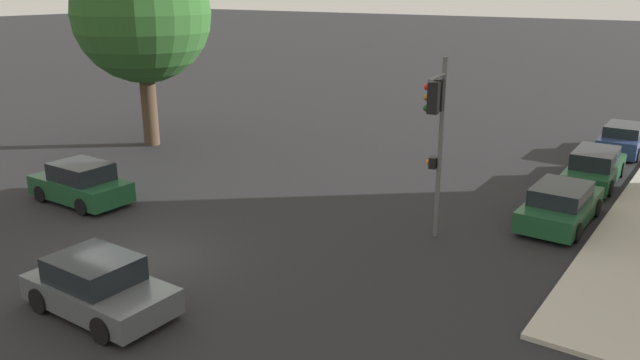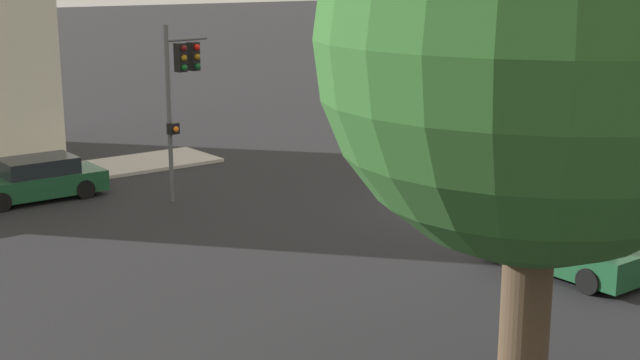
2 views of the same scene
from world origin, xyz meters
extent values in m
plane|color=black|center=(0.00, 0.00, 0.00)|extent=(300.00, 300.00, 0.00)
cylinder|color=#423323|center=(-10.42, 9.61, 1.96)|extent=(0.76, 0.76, 3.91)
sphere|color=#285623|center=(-10.42, 9.61, 6.34)|extent=(6.47, 6.47, 6.47)
cylinder|color=#515456|center=(6.27, 6.65, 2.81)|extent=(0.14, 0.14, 5.62)
cylinder|color=#515456|center=(6.39, 5.88, 5.12)|extent=(0.34, 1.56, 0.10)
cube|color=black|center=(6.35, 6.13, 4.57)|extent=(0.34, 0.34, 0.90)
sphere|color=#590F0F|center=(6.16, 6.10, 4.87)|extent=(0.20, 0.20, 0.20)
sphere|color=#99660F|center=(6.16, 6.10, 4.57)|extent=(0.20, 0.20, 0.20)
sphere|color=#0F511E|center=(6.16, 6.10, 4.27)|extent=(0.20, 0.20, 0.20)
cube|color=black|center=(6.43, 5.62, 4.57)|extent=(0.34, 0.34, 0.90)
sphere|color=red|center=(6.24, 5.59, 4.87)|extent=(0.20, 0.20, 0.20)
sphere|color=#99660F|center=(6.24, 5.59, 4.57)|extent=(0.20, 0.20, 0.20)
sphere|color=#0F511E|center=(6.24, 5.59, 4.27)|extent=(0.20, 0.20, 0.20)
cube|color=black|center=(6.09, 6.62, 2.40)|extent=(0.27, 0.38, 0.35)
sphere|color=orange|center=(5.95, 6.60, 2.40)|extent=(0.18, 0.18, 0.18)
cube|color=#194728|center=(-5.76, 2.27, 0.53)|extent=(3.95, 1.75, 0.72)
cube|color=black|center=(-5.61, 2.27, 1.20)|extent=(2.05, 1.54, 0.62)
cylinder|color=black|center=(-6.99, 1.45, 0.31)|extent=(0.62, 0.22, 0.62)
cylinder|color=black|center=(-6.99, 3.09, 0.31)|extent=(0.62, 0.22, 0.62)
cylinder|color=black|center=(-4.54, 1.45, 0.31)|extent=(0.62, 0.22, 0.62)
cylinder|color=black|center=(-4.54, 3.09, 0.31)|extent=(0.62, 0.22, 0.62)
cube|color=#4C5156|center=(1.64, -2.40, 0.49)|extent=(3.87, 1.83, 0.62)
cube|color=black|center=(1.49, -2.40, 1.10)|extent=(2.01, 1.61, 0.60)
cylinder|color=black|center=(2.84, -1.55, 0.32)|extent=(0.64, 0.22, 0.64)
cylinder|color=black|center=(2.84, -3.26, 0.32)|extent=(0.64, 0.22, 0.64)
cylinder|color=black|center=(0.45, -1.54, 0.32)|extent=(0.64, 0.22, 0.64)
cylinder|color=black|center=(0.44, -3.26, 0.32)|extent=(0.64, 0.22, 0.64)
cube|color=#194728|center=(9.21, 10.06, 0.50)|extent=(1.83, 4.40, 0.67)
cube|color=black|center=(9.20, 9.88, 1.10)|extent=(1.60, 2.29, 0.52)
cylinder|color=black|center=(8.36, 11.42, 0.31)|extent=(0.22, 0.62, 0.62)
cylinder|color=black|center=(8.35, 8.70, 0.31)|extent=(0.22, 0.62, 0.62)
cylinder|color=black|center=(10.05, 8.69, 0.31)|extent=(0.22, 0.62, 0.62)
camera|label=1|loc=(13.70, -10.52, 7.58)|focal=35.00mm
camera|label=2|loc=(-18.52, 19.77, 7.29)|focal=50.00mm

